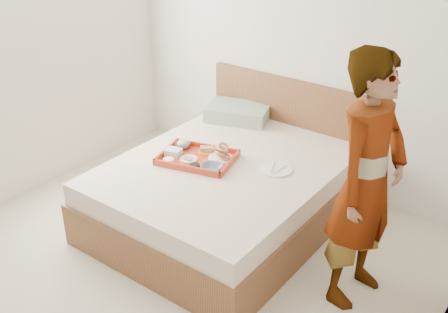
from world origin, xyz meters
The scene contains 17 objects.
ground centered at (0.00, 0.00, 0.00)m, with size 3.50×4.00×0.01m, color beige.
wall_back centered at (0.00, 2.00, 1.30)m, with size 3.50×0.01×2.60m, color silver.
wall_right centered at (1.75, 0.00, 1.30)m, with size 0.01×4.00×2.60m, color silver.
bed centered at (-0.03, 1.00, 0.27)m, with size 1.65×2.00×0.53m, color brown.
headboard centered at (-0.03, 1.97, 0.47)m, with size 1.65×0.06×0.95m, color brown.
pillow centered at (-0.46, 1.77, 0.60)m, with size 0.55×0.38×0.13m, color #92B099.
tray centered at (-0.25, 0.91, 0.56)m, with size 0.57×0.42×0.05m, color #B64020.
prawn_plate centered at (-0.10, 1.01, 0.55)m, with size 0.20×0.20×0.01m, color white.
navy_bowl_big centered at (-0.04, 0.83, 0.57)m, with size 0.16×0.16×0.04m, color navy.
sauce_dish centered at (-0.16, 0.77, 0.56)m, with size 0.08×0.08×0.03m, color black.
meat_plate centered at (-0.29, 0.85, 0.55)m, with size 0.14×0.14×0.01m, color white.
bread_plate centered at (-0.26, 1.04, 0.55)m, with size 0.14×0.14×0.01m, color orange.
salad_bowl centered at (-0.47, 0.98, 0.57)m, with size 0.13×0.13×0.04m, color navy.
plastic_tub centered at (-0.44, 0.84, 0.57)m, with size 0.12×0.10×0.05m, color silver.
cheese_round centered at (-0.39, 0.72, 0.56)m, with size 0.08×0.08×0.03m, color white.
dinner_plate centered at (0.34, 1.14, 0.54)m, with size 0.25×0.25×0.01m, color white.
person centered at (1.17, 0.83, 0.85)m, with size 0.62×0.41×1.71m, color white.
Camera 1 is at (2.19, -2.00, 2.53)m, focal length 43.39 mm.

